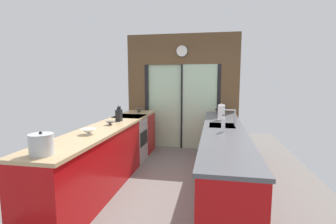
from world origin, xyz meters
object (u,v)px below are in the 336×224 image
Objects in this scene: oven_range at (130,138)px; mixing_bowl_near at (89,131)px; knife_block at (119,115)px; paper_towel_roll at (221,112)px; kettle at (220,109)px; soap_bottle at (223,125)px; stock_pot at (41,144)px; mixing_bowl_mid at (110,123)px; mixing_bowl_far at (139,110)px.

mixing_bowl_near reaches higher than oven_range.
mixing_bowl_near is 0.73× the size of knife_block.
paper_towel_roll is (1.78, 0.46, 0.03)m from knife_block.
kettle is (1.80, 0.71, 0.56)m from oven_range.
stock_pot is at bearing -141.32° from soap_bottle.
kettle is (1.78, 1.71, 0.06)m from mixing_bowl_mid.
knife_block is 1.84m from paper_towel_roll.
soap_bottle reaches higher than stock_pot.
knife_block is at bearing -165.51° from paper_towel_roll.
mixing_bowl_far is (0.00, 2.29, 0.00)m from mixing_bowl_near.
soap_bottle reaches higher than mixing_bowl_far.
knife_block is 1.16× the size of stock_pot.
knife_block is 1.15× the size of kettle.
mixing_bowl_near is at bearing -89.38° from oven_range.
oven_range is 3.90× the size of stock_pot.
mixing_bowl_far reaches higher than oven_range.
mixing_bowl_near is at bearing -126.41° from kettle.
mixing_bowl_mid is 0.53× the size of knife_block.
mixing_bowl_mid is 0.61× the size of kettle.
mixing_bowl_near is 0.83× the size of soap_bottle.
soap_bottle reaches higher than oven_range.
kettle is (1.78, 1.33, -0.01)m from knife_block.
mixing_bowl_far reaches higher than mixing_bowl_mid.
knife_block is at bearing 89.99° from mixing_bowl_mid.
mixing_bowl_mid is at bearing -90.00° from mixing_bowl_far.
oven_range is 0.84m from knife_block.
soap_bottle is 0.80× the size of paper_towel_roll.
kettle is at bearing 21.39° from oven_range.
paper_towel_roll is at bearing -90.16° from kettle.
paper_towel_roll is (1.78, -0.74, 0.09)m from mixing_bowl_far.
oven_range is at bearing 91.05° from mixing_bowl_mid.
soap_bottle is at bearing -33.96° from oven_range.
knife_block is 1.88m from soap_bottle.
paper_towel_roll is (-0.00, -0.87, 0.04)m from kettle.
mixing_bowl_far is at bearing 90.00° from mixing_bowl_near.
paper_towel_roll is at bearing -5.13° from oven_range.
kettle is 1.92m from soap_bottle.
mixing_bowl_mid is at bearing 90.00° from mixing_bowl_near.
mixing_bowl_near is at bearing -90.00° from knife_block.
knife_block reaches higher than mixing_bowl_near.
mixing_bowl_near is 0.84× the size of kettle.
kettle is at bearing 61.93° from stock_pot.
mixing_bowl_far is 0.78× the size of knife_block.
soap_bottle is at bearing -18.33° from knife_block.
knife_block is at bearing -90.00° from mixing_bowl_far.
mixing_bowl_far is (0.00, 1.59, 0.01)m from mixing_bowl_mid.
stock_pot is at bearing -125.73° from paper_towel_roll.
knife_block reaches higher than mixing_bowl_far.
mixing_bowl_mid is 1.97m from paper_towel_roll.
mixing_bowl_far is 2.53m from soap_bottle.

